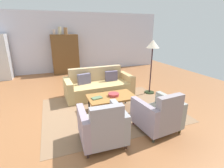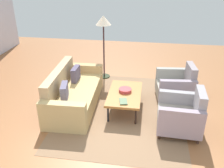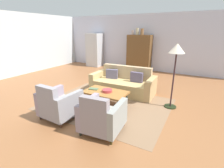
{
  "view_description": "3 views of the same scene",
  "coord_description": "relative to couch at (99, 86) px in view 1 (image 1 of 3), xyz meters",
  "views": [
    {
      "loc": [
        -0.87,
        -4.06,
        2.03
      ],
      "look_at": [
        0.63,
        -0.08,
        0.61
      ],
      "focal_mm": 26.52,
      "sensor_mm": 36.0,
      "label": 1
    },
    {
      "loc": [
        -4.13,
        -0.84,
        2.91
      ],
      "look_at": [
        0.63,
        -0.11,
        0.53
      ],
      "focal_mm": 39.17,
      "sensor_mm": 36.0,
      "label": 2
    },
    {
      "loc": [
        2.72,
        -4.06,
        2.03
      ],
      "look_at": [
        0.64,
        -0.31,
        0.62
      ],
      "focal_mm": 26.43,
      "sensor_mm": 36.0,
      "label": 3
    }
  ],
  "objects": [
    {
      "name": "coffee_table",
      "position": [
        0.0,
        -1.19,
        0.08
      ],
      "size": [
        1.2,
        0.7,
        0.41
      ],
      "color": "black",
      "rests_on": "ground"
    },
    {
      "name": "ground_plane",
      "position": [
        -0.49,
        -0.77,
        -0.29
      ],
      "size": [
        11.44,
        11.44,
        0.0
      ],
      "primitive_type": "plane",
      "color": "#945D37"
    },
    {
      "name": "fruit_bowl",
      "position": [
        0.06,
        -1.19,
        0.15
      ],
      "size": [
        0.28,
        0.28,
        0.07
      ],
      "primitive_type": "cylinder",
      "color": "#AA363B",
      "rests_on": "coffee_table"
    },
    {
      "name": "area_rug",
      "position": [
        0.0,
        -1.14,
        -0.28
      ],
      "size": [
        3.4,
        2.6,
        0.01
      ],
      "primitive_type": "cube",
      "color": "#86664A",
      "rests_on": "ground"
    },
    {
      "name": "book_stack",
      "position": [
        -0.39,
        -1.2,
        0.13
      ],
      "size": [
        0.28,
        0.2,
        0.03
      ],
      "color": "#526A4B",
      "rests_on": "coffee_table"
    },
    {
      "name": "vase_tall",
      "position": [
        -1.06,
        3.24,
        1.62
      ],
      "size": [
        0.12,
        0.12,
        0.21
      ],
      "primitive_type": "cylinder",
      "color": "#BBA194",
      "rests_on": "cabinet"
    },
    {
      "name": "vase_small",
      "position": [
        -0.56,
        3.24,
        1.66
      ],
      "size": [
        0.16,
        0.16,
        0.3
      ],
      "primitive_type": "cylinder",
      "color": "brown",
      "rests_on": "cabinet"
    },
    {
      "name": "cabinet",
      "position": [
        -0.66,
        3.25,
        0.61
      ],
      "size": [
        1.2,
        0.51,
        1.8
      ],
      "color": "brown",
      "rests_on": "ground"
    },
    {
      "name": "wall_back",
      "position": [
        -0.49,
        3.59,
        1.11
      ],
      "size": [
        9.53,
        0.12,
        2.8
      ],
      "primitive_type": "cube",
      "color": "silver",
      "rests_on": "ground"
    },
    {
      "name": "armchair_right",
      "position": [
        0.61,
        -2.35,
        0.06
      ],
      "size": [
        0.87,
        0.87,
        0.88
      ],
      "rotation": [
        0.0,
        0.0,
        0.1
      ],
      "color": "#381C23",
      "rests_on": "ground"
    },
    {
      "name": "armchair_left",
      "position": [
        -0.6,
        -2.35,
        0.06
      ],
      "size": [
        0.83,
        0.83,
        0.88
      ],
      "rotation": [
        0.0,
        0.0,
        -0.04
      ],
      "color": "black",
      "rests_on": "ground"
    },
    {
      "name": "floor_lamp",
      "position": [
        1.64,
        -0.43,
        1.16
      ],
      "size": [
        0.4,
        0.4,
        1.72
      ],
      "color": "black",
      "rests_on": "ground"
    },
    {
      "name": "vase_round",
      "position": [
        -0.81,
        3.24,
        1.67
      ],
      "size": [
        0.14,
        0.14,
        0.32
      ],
      "primitive_type": "cylinder",
      "color": "#BCB28C",
      "rests_on": "cabinet"
    },
    {
      "name": "couch",
      "position": [
        0.0,
        0.0,
        0.0
      ],
      "size": [
        2.13,
        0.97,
        0.86
      ],
      "rotation": [
        0.0,
        0.0,
        3.18
      ],
      "color": "tan",
      "rests_on": "ground"
    }
  ]
}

